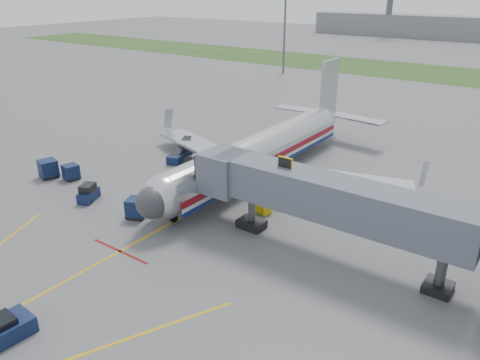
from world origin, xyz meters
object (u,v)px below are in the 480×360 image
Objects in this scene: baggage_tug at (88,193)px; ramp_worker at (166,182)px; belt_loader at (179,156)px; airliner at (260,151)px; pushback_tug at (2,330)px.

baggage_tug is 1.36× the size of ramp_worker.
belt_loader is 8.78m from ramp_worker.
airliner is at bearing 57.53° from baggage_tug.
pushback_tug is 1.30× the size of baggage_tug.
baggage_tug is at bearing -87.47° from belt_loader.
airliner reaches higher than baggage_tug.
pushback_tug is at bearing -135.34° from ramp_worker.
airliner is 13.52× the size of baggage_tug.
pushback_tug is at bearing -52.26° from baggage_tug.
pushback_tug is (1.97, -29.57, -2.07)m from airliner.
airliner is 29.71m from pushback_tug.
ramp_worker reaches higher than pushback_tug.
baggage_tug is at bearing 169.13° from ramp_worker.
pushback_tug is 0.74× the size of belt_loader.
pushback_tug is 18.64m from baggage_tug.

